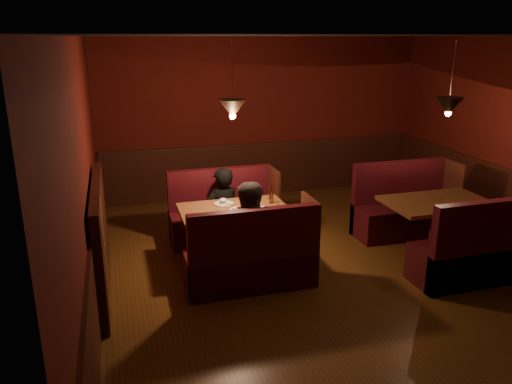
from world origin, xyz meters
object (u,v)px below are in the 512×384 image
object	(u,v)px
second_bench_far	(403,211)
second_bench_near	(478,255)
main_bench_near	(253,263)
diner_a	(222,194)
main_bench_far	(224,218)
diner_b	(254,220)
main_table	(235,221)
second_table	(436,215)

from	to	relation	value
second_bench_far	second_bench_near	xyz separation A→B (m)	(0.00, -1.67, 0.00)
main_bench_near	diner_a	distance (m)	1.51
main_bench_far	second_bench_far	distance (m)	2.74
diner_a	diner_b	distance (m)	1.28
main_bench_near	second_bench_near	bearing A→B (deg)	-12.41
second_bench_near	diner_a	xyz separation A→B (m)	(-2.73, 2.04, 0.40)
main_bench_far	diner_b	size ratio (longest dim) A/B	0.96
main_table	second_bench_far	size ratio (longest dim) A/B	0.91
second_table	second_bench_near	xyz separation A→B (m)	(0.03, -0.83, -0.23)
second_bench_near	diner_b	xyz separation A→B (m)	(-2.63, 0.76, 0.46)
second_table	diner_b	world-z (taller)	diner_b
diner_a	diner_b	size ratio (longest dim) A/B	0.92
second_table	diner_a	xyz separation A→B (m)	(-2.70, 1.20, 0.16)
main_table	main_bench_near	xyz separation A→B (m)	(0.02, -0.80, -0.25)
second_table	main_table	bearing A→B (deg)	168.22
main_bench_far	diner_b	distance (m)	1.50
main_bench_near	second_table	bearing A→B (deg)	5.23
main_table	second_table	distance (m)	2.73
second_table	second_bench_near	size ratio (longest dim) A/B	0.90
second_bench_far	diner_b	world-z (taller)	diner_b
main_table	main_bench_far	bearing A→B (deg)	88.88
second_table	diner_b	xyz separation A→B (m)	(-2.59, -0.07, 0.23)
diner_b	second_bench_near	bearing A→B (deg)	-27.97
main_table	main_bench_far	size ratio (longest dim) A/B	0.91
main_bench_near	second_table	xyz separation A→B (m)	(2.65, 0.24, 0.25)
second_bench_far	second_bench_near	distance (m)	1.67
main_table	diner_b	world-z (taller)	diner_b
main_table	second_bench_near	distance (m)	3.05
second_bench_far	diner_a	world-z (taller)	diner_a
main_bench_near	second_bench_near	distance (m)	2.75
main_bench_near	main_bench_far	bearing A→B (deg)	90.00
main_bench_far	second_table	size ratio (longest dim) A/B	1.11
main_bench_near	main_table	bearing A→B (deg)	91.12
main_bench_far	main_bench_near	xyz separation A→B (m)	(0.00, -1.60, 0.00)
main_bench_far	second_bench_far	size ratio (longest dim) A/B	1.00
main_bench_far	second_table	distance (m)	2.99
main_bench_near	diner_a	size ratio (longest dim) A/B	1.04
main_table	diner_a	size ratio (longest dim) A/B	0.94
diner_a	diner_b	world-z (taller)	diner_b
main_table	main_bench_far	distance (m)	0.83
main_table	main_bench_far	xyz separation A→B (m)	(0.02, 0.80, -0.25)
main_table	main_bench_far	world-z (taller)	main_bench_far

